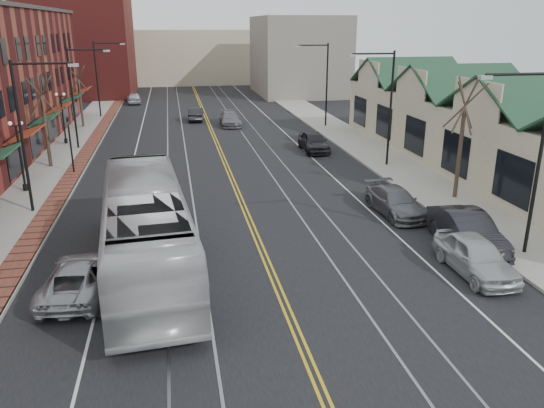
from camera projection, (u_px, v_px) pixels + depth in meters
name	position (u px, v px, depth m)	size (l,w,h in m)	color
ground	(309.00, 363.00, 16.21)	(160.00, 160.00, 0.00)	black
sidewalk_left	(40.00, 191.00, 32.70)	(4.00, 120.00, 0.15)	gray
sidewalk_right	(404.00, 172.00, 36.90)	(4.00, 120.00, 0.15)	gray
building_right	(487.00, 137.00, 37.24)	(8.00, 36.00, 4.60)	#B5A78B
backdrop_left	(81.00, 45.00, 76.32)	(14.00, 18.00, 14.00)	maroon
backdrop_mid	(190.00, 56.00, 93.89)	(22.00, 14.00, 9.00)	#B5A78B
backdrop_right	(298.00, 56.00, 77.57)	(12.00, 16.00, 11.00)	slate
streetlight_l_1	(29.00, 122.00, 27.56)	(3.33, 0.25, 8.00)	black
streetlight_l_2	(77.00, 88.00, 42.45)	(3.33, 0.25, 8.00)	black
streetlight_l_3	(101.00, 71.00, 57.34)	(3.33, 0.25, 8.00)	black
streetlight_r_0	(532.00, 145.00, 22.12)	(3.33, 0.25, 8.00)	black
streetlight_r_1	(385.00, 97.00, 37.01)	(3.33, 0.25, 8.00)	black
streetlight_r_2	(323.00, 76.00, 51.90)	(3.33, 0.25, 8.00)	black
lamppost_l_2	(21.00, 158.00, 31.88)	(0.84, 0.28, 4.27)	black
lamppost_l_3	(63.00, 119.00, 44.91)	(0.84, 0.28, 4.27)	black
tree_left_near	(45.00, 120.00, 37.10)	(1.78, 1.37, 6.48)	#382B21
tree_left_far	(80.00, 95.00, 52.07)	(1.66, 1.28, 6.02)	#382B21
tree_right_mid	(462.00, 137.00, 30.23)	(1.90, 1.46, 6.93)	#382B21
traffic_signal	(70.00, 141.00, 35.94)	(0.18, 0.15, 3.80)	black
transit_bus	(146.00, 228.00, 21.75)	(3.16, 13.53, 3.77)	silver
parked_suv	(80.00, 277.00, 20.16)	(2.31, 5.02, 1.39)	#A9AAB0
parked_car_a	(475.00, 256.00, 21.80)	(1.86, 4.63, 1.58)	#B7BBBF
parked_car_b	(467.00, 231.00, 24.27)	(1.81, 5.20, 1.71)	black
parked_car_c	(395.00, 202.00, 28.73)	(1.98, 4.87, 1.41)	#5A5C61
parked_car_d	(314.00, 142.00, 43.01)	(1.90, 4.72, 1.61)	black
distant_car_left	(196.00, 114.00, 56.95)	(1.49, 4.27, 1.41)	black
distant_car_right	(230.00, 119.00, 54.06)	(1.98, 4.87, 1.41)	slate
distant_car_far	(134.00, 98.00, 69.14)	(1.73, 4.29, 1.46)	silver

